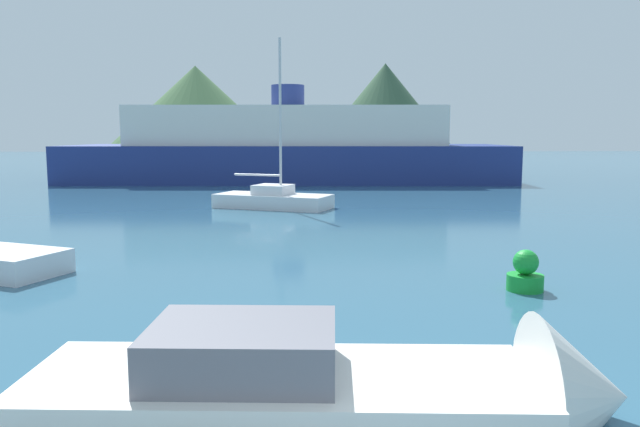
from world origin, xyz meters
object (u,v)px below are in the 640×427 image
(motorboat_near, at_px, (358,391))
(sailboat_inner, at_px, (273,199))
(buoy_marker, at_px, (525,274))
(ferry_distant, at_px, (288,149))

(motorboat_near, bearing_deg, sailboat_inner, 98.29)
(buoy_marker, bearing_deg, motorboat_near, -125.21)
(motorboat_near, height_order, buoy_marker, motorboat_near)
(motorboat_near, height_order, ferry_distant, ferry_distant)
(motorboat_near, distance_m, ferry_distant, 39.21)
(sailboat_inner, height_order, buoy_marker, sailboat_inner)
(motorboat_near, height_order, sailboat_inner, sailboat_inner)
(ferry_distant, xyz_separation_m, buoy_marker, (5.89, -32.99, -2.01))
(sailboat_inner, xyz_separation_m, buoy_marker, (6.30, -15.91, -0.06))
(sailboat_inner, distance_m, ferry_distant, 17.20)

